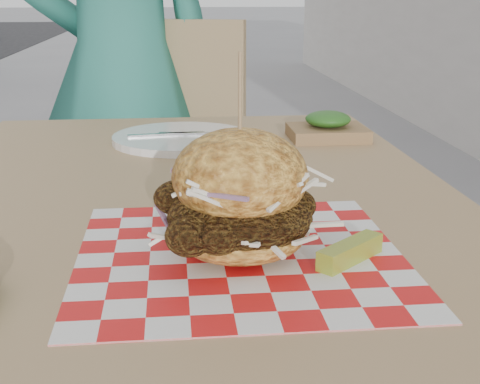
{
  "coord_description": "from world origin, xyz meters",
  "views": [
    {
      "loc": [
        0.08,
        -0.69,
        1.04
      ],
      "look_at": [
        0.15,
        -0.01,
        0.82
      ],
      "focal_mm": 50.0,
      "sensor_mm": 36.0,
      "label": 1
    }
  ],
  "objects_px": {
    "patio_table": "(188,243)",
    "sandwich": "(240,202)",
    "patio_chair": "(190,157)",
    "diner": "(121,70)"
  },
  "relations": [
    {
      "from": "diner",
      "to": "patio_chair",
      "type": "relative_size",
      "value": 1.7
    },
    {
      "from": "sandwich",
      "to": "patio_table",
      "type": "bearing_deg",
      "value": 102.0
    },
    {
      "from": "patio_table",
      "to": "diner",
      "type": "bearing_deg",
      "value": 98.63
    },
    {
      "from": "sandwich",
      "to": "patio_chair",
      "type": "bearing_deg",
      "value": 91.03
    },
    {
      "from": "patio_table",
      "to": "sandwich",
      "type": "height_order",
      "value": "sandwich"
    },
    {
      "from": "diner",
      "to": "patio_chair",
      "type": "xyz_separation_m",
      "value": [
        0.19,
        -0.07,
        -0.25
      ]
    },
    {
      "from": "diner",
      "to": "patio_table",
      "type": "bearing_deg",
      "value": 91.15
    },
    {
      "from": "diner",
      "to": "patio_chair",
      "type": "bearing_deg",
      "value": 152.62
    },
    {
      "from": "diner",
      "to": "sandwich",
      "type": "height_order",
      "value": "diner"
    },
    {
      "from": "diner",
      "to": "patio_table",
      "type": "relative_size",
      "value": 1.34
    }
  ]
}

